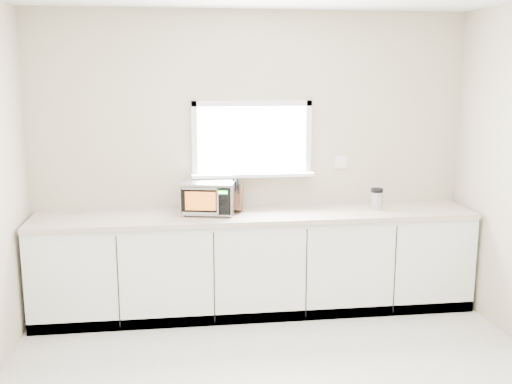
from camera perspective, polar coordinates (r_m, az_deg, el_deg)
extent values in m
cube|color=#B9AC93|center=(5.54, -0.41, 3.02)|extent=(4.00, 0.02, 2.70)
cube|color=white|center=(5.50, -0.39, 5.06)|extent=(1.00, 0.02, 0.60)
cube|color=white|center=(5.48, -0.30, 1.66)|extent=(1.12, 0.16, 0.03)
cube|color=white|center=(5.46, -0.37, 8.44)|extent=(1.10, 0.04, 0.05)
cube|color=white|center=(5.53, -0.37, 1.70)|extent=(1.10, 0.04, 0.05)
cube|color=white|center=(5.45, -5.87, 4.94)|extent=(0.05, 0.04, 0.70)
cube|color=white|center=(5.58, 5.01, 5.11)|extent=(0.05, 0.04, 0.70)
cube|color=white|center=(5.71, 8.11, 2.85)|extent=(0.12, 0.01, 0.12)
cube|color=white|center=(5.46, 0.01, -6.92)|extent=(3.92, 0.60, 0.88)
cube|color=beige|center=(5.33, 0.02, -2.25)|extent=(3.92, 0.64, 0.04)
cylinder|color=black|center=(5.25, -6.73, -2.23)|extent=(0.02, 0.02, 0.01)
cylinder|color=black|center=(5.51, -6.12, -1.58)|extent=(0.02, 0.02, 0.01)
cylinder|color=black|center=(5.18, -2.65, -2.34)|extent=(0.02, 0.02, 0.01)
cylinder|color=black|center=(5.44, -2.24, -1.68)|extent=(0.02, 0.02, 0.01)
cube|color=#B1B4B8|center=(5.31, -4.47, -0.47)|extent=(0.52, 0.44, 0.27)
cube|color=black|center=(5.14, -4.82, -0.86)|extent=(0.42, 0.11, 0.24)
cube|color=orange|center=(5.14, -5.32, -0.87)|extent=(0.26, 0.07, 0.16)
cylinder|color=silver|center=(5.10, -3.68, -0.95)|extent=(0.02, 0.02, 0.21)
cube|color=black|center=(5.11, -3.14, -0.91)|extent=(0.11, 0.03, 0.23)
cube|color=#19FF33|center=(5.09, -3.16, -0.04)|extent=(0.07, 0.02, 0.03)
cube|color=silver|center=(5.28, -4.49, 1.00)|extent=(0.52, 0.44, 0.01)
cube|color=#4F2C1C|center=(5.35, -1.89, -0.58)|extent=(0.15, 0.23, 0.25)
cube|color=black|center=(5.29, -2.31, 0.41)|extent=(0.02, 0.04, 0.09)
cube|color=black|center=(5.28, -1.99, 0.51)|extent=(0.02, 0.04, 0.09)
cube|color=black|center=(5.28, -1.66, 0.29)|extent=(0.02, 0.04, 0.09)
cube|color=black|center=(5.28, -2.15, 0.73)|extent=(0.02, 0.04, 0.09)
cube|color=black|center=(5.27, -1.77, 0.72)|extent=(0.02, 0.04, 0.09)
cylinder|color=#A0693E|center=(5.50, -4.25, -0.13)|extent=(0.28, 0.07, 0.28)
cylinder|color=#B1B4B8|center=(5.57, 11.41, -0.82)|extent=(0.12, 0.12, 0.16)
cylinder|color=black|center=(5.55, 11.45, 0.18)|extent=(0.12, 0.12, 0.04)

